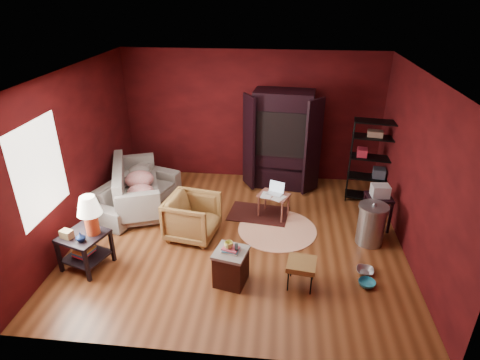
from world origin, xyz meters
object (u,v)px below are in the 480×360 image
object	(u,v)px
armchair	(192,215)
tv_armoire	(282,138)
hamper	(231,266)
wire_shelving	(372,158)
laptop_desk	(274,197)
sofa	(135,188)
side_table	(87,226)

from	to	relation	value
armchair	tv_armoire	bearing A→B (deg)	-24.17
hamper	wire_shelving	world-z (taller)	wire_shelving
tv_armoire	wire_shelving	xyz separation A→B (m)	(1.76, -0.50, -0.16)
hamper	tv_armoire	size ratio (longest dim) A/B	0.31
laptop_desk	armchair	bearing A→B (deg)	-127.16
laptop_desk	wire_shelving	distance (m)	2.11
hamper	tv_armoire	bearing A→B (deg)	78.74
sofa	tv_armoire	world-z (taller)	tv_armoire
hamper	laptop_desk	world-z (taller)	laptop_desk
sofa	hamper	xyz separation A→B (m)	(2.14, -2.06, -0.11)
laptop_desk	wire_shelving	xyz separation A→B (m)	(1.86, 0.85, 0.50)
armchair	tv_armoire	size ratio (longest dim) A/B	0.40
tv_armoire	wire_shelving	distance (m)	1.83
sofa	laptop_desk	bearing A→B (deg)	-74.27
hamper	wire_shelving	bearing A→B (deg)	49.21
sofa	armchair	size ratio (longest dim) A/B	2.46
side_table	laptop_desk	distance (m)	3.28
armchair	laptop_desk	bearing A→B (deg)	-49.28
hamper	side_table	bearing A→B (deg)	175.45
wire_shelving	hamper	bearing A→B (deg)	-122.12
side_table	tv_armoire	world-z (taller)	tv_armoire
armchair	sofa	bearing A→B (deg)	65.23
armchair	hamper	bearing A→B (deg)	-134.57
side_table	wire_shelving	bearing A→B (deg)	29.69
side_table	hamper	size ratio (longest dim) A/B	1.89
sofa	wire_shelving	bearing A→B (deg)	-62.70
armchair	tv_armoire	xyz separation A→B (m)	(1.47, 2.17, 0.66)
sofa	armchair	xyz separation A→B (m)	(1.33, -0.92, 0.02)
sofa	wire_shelving	world-z (taller)	wire_shelving
laptop_desk	hamper	bearing A→B (deg)	-83.94
side_table	armchair	bearing A→B (deg)	34.77
hamper	laptop_desk	size ratio (longest dim) A/B	0.95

